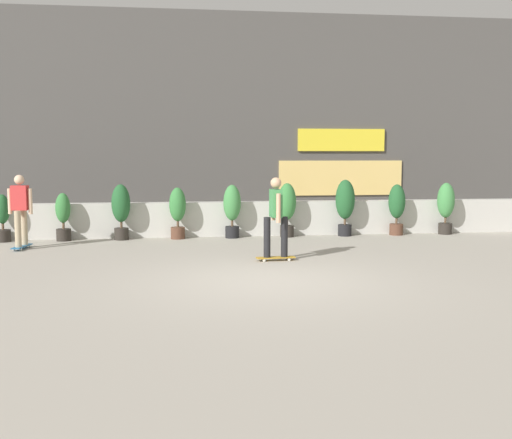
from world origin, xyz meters
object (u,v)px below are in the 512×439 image
Objects in this scene: potted_plant_3 at (178,210)px; skater_far_right at (276,215)px; potted_plant_2 at (121,208)px; potted_plant_8 at (446,205)px; potted_plant_1 at (63,216)px; potted_plant_6 at (345,203)px; potted_plant_7 at (397,206)px; potted_plant_0 at (2,217)px; potted_plant_4 at (232,208)px; potted_plant_5 at (287,206)px; skater_far_left at (20,208)px.

skater_far_right is at bearing -61.40° from potted_plant_3.
potted_plant_2 is 8.61m from potted_plant_8.
potted_plant_6 is at bearing -0.00° from potted_plant_1.
potted_plant_7 is at bearing -0.00° from potted_plant_3.
skater_far_right is at bearing -145.61° from potted_plant_8.
potted_plant_1 is at bearing 180.00° from potted_plant_6.
potted_plant_0 is 0.90× the size of potted_plant_3.
potted_plant_5 is at bearing 0.00° from potted_plant_4.
potted_plant_6 is 1.10× the size of potted_plant_7.
potted_plant_1 is at bearing 180.00° from potted_plant_3.
potted_plant_1 is 0.71× the size of skater_far_left.
potted_plant_4 is at bearing 14.78° from skater_far_left.
skater_far_left is at bearing -173.07° from potted_plant_8.
potted_plant_2 is 1.42m from potted_plant_3.
potted_plant_6 reaches higher than potted_plant_0.
potted_plant_8 is (2.79, 0.00, -0.07)m from potted_plant_6.
skater_far_left and skater_far_right have the same top height.
skater_far_left is 1.00× the size of skater_far_right.
potted_plant_7 is (7.23, -0.00, -0.04)m from potted_plant_2.
potted_plant_3 is at bearing 118.60° from skater_far_right.
skater_far_right is (4.79, -3.58, 0.31)m from potted_plant_1.
potted_plant_8 reaches higher than potted_plant_4.
potted_plant_8 is (4.35, 0.00, -0.01)m from potted_plant_5.
potted_plant_3 is 0.78× the size of skater_far_right.
potted_plant_6 reaches higher than potted_plant_5.
skater_far_right reaches higher than potted_plant_4.
potted_plant_0 is 0.79× the size of potted_plant_6.
skater_far_left is (-3.55, -1.31, 0.21)m from potted_plant_3.
potted_plant_1 is at bearing 0.00° from potted_plant_0.
potted_plant_3 is 5.81m from potted_plant_7.
potted_plant_6 is at bearing 9.33° from skater_far_left.
potted_plant_5 is at bearing 180.00° from potted_plant_6.
potted_plant_0 is 0.86× the size of potted_plant_4.
potted_plant_8 is at bearing 0.00° from potted_plant_7.
skater_far_left reaches higher than potted_plant_8.
potted_plant_2 is 4.26m from potted_plant_5.
potted_plant_6 is 1.42m from potted_plant_7.
potted_plant_4 reaches higher than potted_plant_3.
potted_plant_4 reaches higher than potted_plant_1.
potted_plant_3 is at bearing 0.00° from potted_plant_2.
potted_plant_2 is at bearing 180.00° from potted_plant_5.
skater_far_right reaches higher than potted_plant_6.
potted_plant_0 is at bearing 180.00° from potted_plant_4.
potted_plant_5 is 1.04× the size of potted_plant_7.
potted_plant_5 reaches higher than potted_plant_8.
potted_plant_3 is 7.19m from potted_plant_8.
potted_plant_1 is 0.85× the size of potted_plant_2.
skater_far_left is (-7.94, -1.31, 0.08)m from potted_plant_6.
potted_plant_7 reaches higher than potted_plant_3.
potted_plant_3 is 3.79m from skater_far_left.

